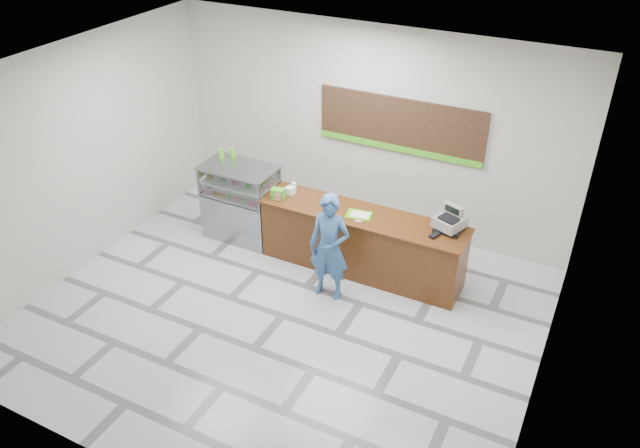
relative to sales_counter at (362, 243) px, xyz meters
The scene contains 16 objects.
floor 1.72m from the sales_counter, 109.54° to the right, with size 7.00×7.00×0.00m, color silver.
back_wall 1.98m from the sales_counter, 110.77° to the left, with size 7.00×7.00×0.00m, color beige.
ceiling 3.41m from the sales_counter, 109.54° to the right, with size 7.00×7.00×0.00m, color silver.
sales_counter is the anchor object (origin of this frame).
display_case 2.23m from the sales_counter, behind, with size 1.22×0.72×1.33m.
menu_board 2.00m from the sales_counter, 90.00° to the left, with size 2.80×0.06×0.90m.
cash_register 1.45m from the sales_counter, ahead, with size 0.49×0.50×0.36m.
card_terminal 1.28m from the sales_counter, ahead, with size 0.08×0.17×0.04m, color black.
serving_tray 0.53m from the sales_counter, 123.34° to the right, with size 0.42×0.33×0.02m.
napkin_box 1.41m from the sales_counter, behind, with size 0.13×0.13×0.11m, color white.
straw_cup 1.44m from the sales_counter, behind, with size 0.09×0.09×0.13m, color silver.
promo_box 1.52m from the sales_counter, behind, with size 0.20×0.13×0.18m, color #4DBB1E.
donut_decal 0.54m from the sales_counter, 85.52° to the right, with size 0.15×0.15×0.00m, color pink.
green_cup_left 2.81m from the sales_counter, behind, with size 0.10×0.10×0.15m, color #4DBB1E.
green_cup_right 2.67m from the sales_counter, behind, with size 0.10×0.10×0.15m, color #4DBB1E.
customer 0.86m from the sales_counter, 103.30° to the right, with size 0.62×0.40×1.69m, color #356196.
Camera 1 is at (3.63, -5.94, 5.90)m, focal length 35.00 mm.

